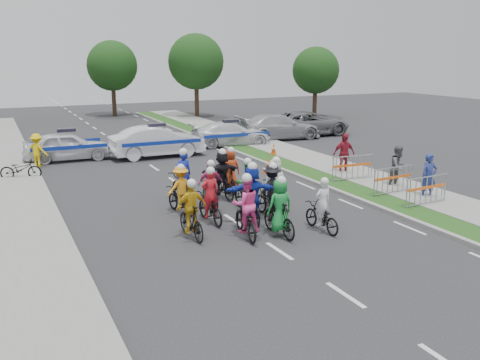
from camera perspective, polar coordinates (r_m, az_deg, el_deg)
name	(u,v)px	position (r m, az deg, el deg)	size (l,w,h in m)	color
ground	(279,251)	(14.74, 4.22, -7.58)	(90.00, 90.00, 0.00)	#28282B
curb_right	(330,188)	(21.38, 9.57, -0.88)	(0.20, 60.00, 0.12)	gray
grass_strip	(344,187)	(21.78, 11.08, -0.69)	(1.20, 60.00, 0.11)	#224014
sidewalk_right	(380,182)	(22.86, 14.73, -0.19)	(2.40, 60.00, 0.13)	gray
sidewalk_left	(12,228)	(17.74, -23.11, -4.77)	(3.00, 60.00, 0.13)	gray
rider_0	(322,213)	(16.32, 8.71, -3.51)	(0.63, 1.67, 1.69)	black
rider_1	(280,213)	(15.69, 4.24, -3.50)	(0.78, 1.76, 1.84)	black
rider_2	(245,214)	(15.57, 0.58, -3.60)	(0.94, 1.98, 1.94)	black
rider_3	(191,215)	(15.54, -5.22, -3.78)	(0.92, 1.73, 1.80)	black
rider_4	(271,196)	(17.46, 3.36, -1.72)	(1.09, 1.88, 1.86)	black
rider_5	(251,198)	(16.73, 1.20, -1.95)	(1.66, 1.98, 2.01)	black
rider_6	(210,204)	(16.97, -3.23, -2.56)	(0.66, 1.81, 1.83)	black
rider_7	(275,189)	(18.25, 3.71, -1.01)	(0.84, 1.84, 1.89)	black
rider_8	(247,191)	(18.25, 0.71, -1.13)	(0.77, 1.81, 1.84)	black
rider_9	(210,190)	(18.42, -3.19, -1.05)	(0.90, 1.68, 1.74)	black
rider_10	(181,194)	(17.98, -6.34, -1.49)	(1.03, 1.76, 1.72)	black
rider_11	(222,178)	(19.67, -1.95, 0.26)	(1.55, 1.85, 1.90)	black
rider_12	(183,184)	(19.31, -6.08, -0.48)	(0.85, 2.01, 2.00)	black
rider_13	(230,175)	(20.52, -1.06, 0.56)	(0.84, 1.78, 1.80)	black
police_car_0	(67,146)	(28.11, -17.96, 3.46)	(1.71, 4.25, 1.45)	silver
police_car_1	(157,142)	(28.00, -8.82, 4.07)	(1.68, 4.82, 1.59)	silver
police_car_2	(231,134)	(31.09, -1.00, 4.94)	(1.91, 4.69, 1.36)	silver
civilian_sedan	(279,127)	(33.46, 4.15, 5.68)	(2.18, 5.37, 1.56)	#A6A6AB
civilian_suv	(308,123)	(35.23, 7.22, 6.02)	(2.61, 5.67, 1.58)	slate
spectator_0	(429,176)	(20.80, 19.50, 0.36)	(0.62, 0.41, 1.69)	navy
spectator_1	(398,167)	(22.11, 16.54, 1.35)	(0.83, 0.65, 1.71)	#525256
spectator_2	(344,154)	(24.06, 11.03, 2.75)	(1.07, 0.45, 1.83)	maroon
marshal_hiviz	(37,150)	(27.01, -20.82, 2.99)	(1.02, 0.58, 1.57)	yellow
barrier_0	(426,192)	(19.67, 19.25, -1.21)	(2.00, 0.50, 1.12)	#A5A8AD
barrier_1	(393,181)	(20.87, 16.01, -0.15)	(2.00, 0.50, 1.12)	#A5A8AD
barrier_2	(353,169)	(22.74, 11.92, 1.18)	(2.00, 0.50, 1.12)	#A5A8AD
cone_0	(268,165)	(24.03, 3.03, 1.57)	(0.40, 0.40, 0.70)	#F24C0C
cone_1	(274,150)	(27.79, 3.61, 3.18)	(0.40, 0.40, 0.70)	#F24C0C
parked_bike	(21,169)	(24.59, -22.35, 1.09)	(0.59, 1.70, 0.89)	black
tree_1	(196,62)	(44.84, -4.71, 12.46)	(4.55, 4.55, 6.82)	#382619
tree_2	(316,70)	(45.37, 8.08, 11.50)	(3.85, 3.85, 5.77)	#382619
tree_4	(112,66)	(47.00, -13.49, 11.76)	(4.20, 4.20, 6.30)	#382619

